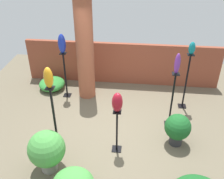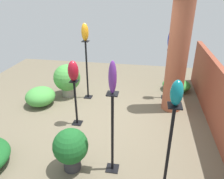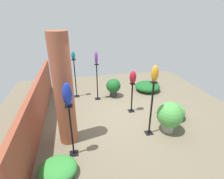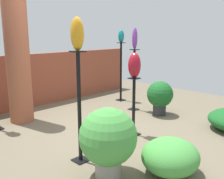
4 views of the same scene
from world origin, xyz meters
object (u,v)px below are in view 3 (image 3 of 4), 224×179
at_px(pedestal_cobalt, 72,133).
at_px(pedestal_amber, 151,111).
at_px(pedestal_violet, 97,84).
at_px(art_vase_amber, 155,74).
at_px(art_vase_violet, 96,58).
at_px(pedestal_ruby, 132,99).
at_px(potted_plant_mid_right, 170,116).
at_px(art_vase_teal, 73,55).
at_px(art_vase_ruby, 133,77).
at_px(art_vase_cobalt, 67,94).
at_px(pedestal_teal, 75,80).
at_px(potted_plant_back_center, 113,86).
at_px(brick_pillar, 64,92).

bearing_deg(pedestal_cobalt, pedestal_amber, -80.63).
bearing_deg(pedestal_violet, art_vase_amber, -155.96).
xyz_separation_m(art_vase_amber, art_vase_violet, (2.39, 1.07, -0.11)).
height_order(pedestal_ruby, potted_plant_mid_right, pedestal_ruby).
distance_m(pedestal_amber, art_vase_teal, 3.48).
bearing_deg(art_vase_ruby, art_vase_cobalt, 129.08).
xyz_separation_m(pedestal_teal, pedestal_amber, (-2.79, -1.84, 0.01)).
bearing_deg(art_vase_ruby, pedestal_cobalt, 129.08).
height_order(pedestal_ruby, pedestal_amber, pedestal_amber).
height_order(art_vase_violet, potted_plant_mid_right, art_vase_violet).
bearing_deg(pedestal_cobalt, potted_plant_back_center, -29.66).
relative_size(art_vase_ruby, potted_plant_mid_right, 0.48).
height_order(brick_pillar, potted_plant_back_center, brick_pillar).
xyz_separation_m(art_vase_teal, art_vase_amber, (-2.79, -1.84, 0.08)).
relative_size(art_vase_teal, art_vase_violet, 0.66).
relative_size(brick_pillar, pedestal_teal, 1.82).
height_order(brick_pillar, pedestal_teal, brick_pillar).
distance_m(pedestal_teal, potted_plant_back_center, 1.48).
bearing_deg(art_vase_teal, potted_plant_back_center, -102.33).
relative_size(pedestal_teal, potted_plant_mid_right, 1.71).
distance_m(pedestal_ruby, pedestal_cobalt, 2.49).
height_order(pedestal_cobalt, art_vase_teal, art_vase_teal).
distance_m(pedestal_teal, pedestal_violet, 0.88).
bearing_deg(pedestal_teal, art_vase_ruby, -131.76).
bearing_deg(art_vase_cobalt, pedestal_cobalt, 90.00).
height_order(art_vase_amber, art_vase_violet, art_vase_amber).
height_order(art_vase_violet, potted_plant_back_center, art_vase_violet).
bearing_deg(art_vase_cobalt, pedestal_ruby, -50.92).
bearing_deg(art_vase_violet, pedestal_cobalt, 160.54).
height_order(art_vase_cobalt, potted_plant_back_center, art_vase_cobalt).
xyz_separation_m(pedestal_teal, art_vase_amber, (-2.79, -1.84, 1.03)).
height_order(art_vase_ruby, art_vase_violet, art_vase_violet).
height_order(brick_pillar, potted_plant_mid_right, brick_pillar).
xyz_separation_m(brick_pillar, pedestal_cobalt, (-0.55, -0.10, -0.76)).
xyz_separation_m(art_vase_teal, art_vase_violet, (-0.40, -0.78, -0.04)).
bearing_deg(pedestal_violet, pedestal_cobalt, 160.54).
height_order(pedestal_teal, art_vase_teal, art_vase_teal).
xyz_separation_m(pedestal_ruby, pedestal_violet, (1.16, 0.97, 0.18)).
bearing_deg(art_vase_cobalt, pedestal_violet, -19.46).
xyz_separation_m(pedestal_ruby, pedestal_teal, (1.56, 1.75, 0.24)).
bearing_deg(art_vase_violet, art_vase_teal, 62.53).
xyz_separation_m(pedestal_ruby, art_vase_amber, (-1.23, -0.10, 1.26)).
bearing_deg(art_vase_amber, art_vase_teal, 33.41).
relative_size(pedestal_amber, art_vase_ruby, 3.63).
height_order(art_vase_teal, art_vase_violet, art_vase_violet).
xyz_separation_m(art_vase_cobalt, art_vase_violet, (2.72, -0.96, 0.06)).
bearing_deg(art_vase_teal, pedestal_violet, -117.47).
bearing_deg(pedestal_amber, pedestal_cobalt, 99.37).
bearing_deg(art_vase_ruby, pedestal_amber, -175.54).
bearing_deg(pedestal_cobalt, pedestal_violet, -19.46).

